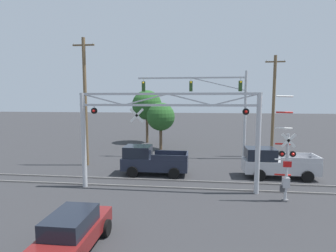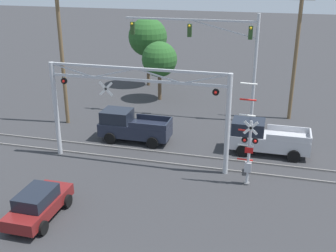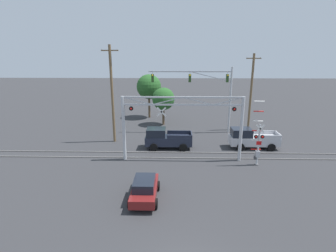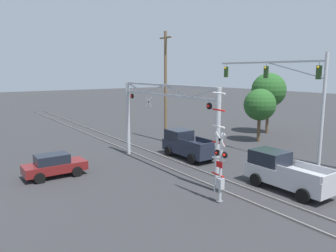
% 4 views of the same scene
% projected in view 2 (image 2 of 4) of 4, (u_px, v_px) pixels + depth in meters
% --- Properties ---
extents(rail_track_near, '(80.00, 0.08, 0.10)m').
position_uv_depth(rail_track_near, '(140.00, 160.00, 26.07)').
color(rail_track_near, gray).
rests_on(rail_track_near, ground_plane).
extents(rail_track_far, '(80.00, 0.08, 0.10)m').
position_uv_depth(rail_track_far, '(147.00, 151.00, 27.36)').
color(rail_track_far, gray).
rests_on(rail_track_far, ground_plane).
extents(crossing_gantry, '(10.92, 0.30, 5.96)m').
position_uv_depth(crossing_gantry, '(137.00, 103.00, 24.43)').
color(crossing_gantry, '#B7BABF').
rests_on(crossing_gantry, ground_plane).
extents(crossing_signal_mast, '(1.13, 0.35, 5.79)m').
position_uv_depth(crossing_signal_mast, '(248.00, 152.00, 22.64)').
color(crossing_signal_mast, '#B7BABF').
rests_on(crossing_signal_mast, ground_plane).
extents(traffic_signal_span, '(10.11, 0.39, 8.12)m').
position_uv_depth(traffic_signal_span, '(223.00, 48.00, 31.17)').
color(traffic_signal_span, '#B7BABF').
rests_on(traffic_signal_span, ground_plane).
extents(pickup_truck_lead, '(4.83, 2.08, 2.11)m').
position_uv_depth(pickup_truck_lead, '(131.00, 126.00, 28.72)').
color(pickup_truck_lead, '#1E2333').
rests_on(pickup_truck_lead, ground_plane).
extents(pickup_truck_following, '(5.03, 2.08, 2.11)m').
position_uv_depth(pickup_truck_following, '(264.00, 138.00, 26.83)').
color(pickup_truck_following, '#B7B7BC').
rests_on(pickup_truck_following, ground_plane).
extents(sedan_waiting, '(1.89, 3.93, 1.52)m').
position_uv_depth(sedan_waiting, '(39.00, 204.00, 19.99)').
color(sedan_waiting, maroon).
rests_on(sedan_waiting, ground_plane).
extents(utility_pole_left, '(1.80, 0.28, 10.51)m').
position_uv_depth(utility_pole_left, '(62.00, 53.00, 30.33)').
color(utility_pole_left, brown).
rests_on(utility_pole_left, ground_plane).
extents(utility_pole_right, '(1.80, 0.28, 9.64)m').
position_uv_depth(utility_pole_right, '(296.00, 56.00, 31.33)').
color(utility_pole_right, brown).
rests_on(utility_pole_right, ground_plane).
extents(background_tree_beyond_span, '(3.72, 3.72, 6.64)m').
position_uv_depth(background_tree_beyond_span, '(148.00, 37.00, 40.40)').
color(background_tree_beyond_span, brown).
rests_on(background_tree_beyond_span, ground_plane).
extents(background_tree_far_left_verge, '(3.08, 3.08, 5.18)m').
position_uv_depth(background_tree_far_left_verge, '(159.00, 60.00, 36.45)').
color(background_tree_far_left_verge, brown).
rests_on(background_tree_far_left_verge, ground_plane).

